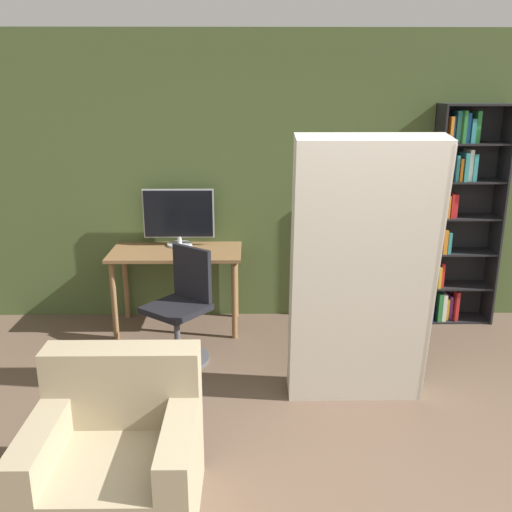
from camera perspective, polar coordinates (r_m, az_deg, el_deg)
wall_back at (r=5.48m, az=7.25°, el=7.54°), size 8.00×0.06×2.70m
desk at (r=5.30m, az=-7.97°, el=-0.58°), size 1.20×0.62×0.76m
monitor at (r=5.37m, az=-7.75°, el=3.97°), size 0.66×0.23×0.54m
office_chair at (r=4.77m, az=-7.49°, el=-5.93°), size 0.62×0.62×0.94m
bookshelf at (r=5.68m, az=19.51°, el=4.01°), size 0.63×0.30×2.06m
mattress_near at (r=3.96m, az=10.62°, el=-1.96°), size 0.97×0.47×1.92m
armchair at (r=3.27m, az=-13.69°, el=-19.18°), size 0.85×0.80×0.85m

